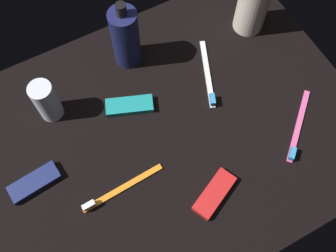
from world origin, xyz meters
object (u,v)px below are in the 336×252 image
(lotion_bottle, at_px, (125,37))
(snack_bar_red, at_px, (214,194))
(toothbrush_orange, at_px, (118,190))
(toothbrush_white, at_px, (208,77))
(toothbrush_pink, at_px, (298,129))
(deodorant_stick, at_px, (46,101))
(bodywash_bottle, at_px, (253,2))
(snack_bar_teal, at_px, (129,106))
(snack_bar_navy, at_px, (34,183))

(lotion_bottle, bearing_deg, snack_bar_red, 91.22)
(toothbrush_orange, relative_size, snack_bar_red, 1.73)
(toothbrush_white, xyz_separation_m, snack_bar_red, (0.13, 0.24, 0.00))
(toothbrush_pink, bearing_deg, toothbrush_white, -63.11)
(deodorant_stick, bearing_deg, snack_bar_red, 123.66)
(lotion_bottle, distance_m, bodywash_bottle, 0.30)
(snack_bar_teal, bearing_deg, deodorant_stick, -2.82)
(bodywash_bottle, height_order, toothbrush_white, bodywash_bottle)
(bodywash_bottle, bearing_deg, lotion_bottle, -9.79)
(bodywash_bottle, distance_m, deodorant_stick, 0.51)
(deodorant_stick, height_order, toothbrush_white, deodorant_stick)
(lotion_bottle, distance_m, snack_bar_red, 0.39)
(bodywash_bottle, xyz_separation_m, toothbrush_pink, (0.06, 0.29, -0.07))
(lotion_bottle, distance_m, toothbrush_white, 0.21)
(lotion_bottle, height_order, toothbrush_white, lotion_bottle)
(bodywash_bottle, xyz_separation_m, toothbrush_orange, (0.46, 0.23, -0.07))
(toothbrush_pink, bearing_deg, deodorant_stick, -32.85)
(bodywash_bottle, xyz_separation_m, deodorant_stick, (0.51, -0.00, -0.03))
(bodywash_bottle, xyz_separation_m, snack_bar_red, (0.29, 0.33, -0.07))
(snack_bar_navy, bearing_deg, snack_bar_teal, -170.68)
(bodywash_bottle, xyz_separation_m, snack_bar_teal, (0.35, 0.07, -0.07))
(snack_bar_navy, bearing_deg, lotion_bottle, -154.13)
(snack_bar_red, bearing_deg, bodywash_bottle, -156.88)
(deodorant_stick, distance_m, toothbrush_white, 0.36)
(lotion_bottle, distance_m, snack_bar_teal, 0.15)
(toothbrush_white, bearing_deg, deodorant_stick, -14.03)
(deodorant_stick, bearing_deg, toothbrush_white, 165.97)
(bodywash_bottle, bearing_deg, deodorant_stick, -0.19)
(toothbrush_orange, bearing_deg, snack_bar_navy, -33.47)
(deodorant_stick, xyz_separation_m, snack_bar_teal, (-0.16, 0.07, -0.05))
(toothbrush_pink, distance_m, toothbrush_orange, 0.40)
(toothbrush_orange, distance_m, snack_bar_navy, 0.17)
(toothbrush_white, relative_size, snack_bar_navy, 1.64)
(lotion_bottle, bearing_deg, bodywash_bottle, 170.21)
(toothbrush_white, xyz_separation_m, snack_bar_teal, (0.19, -0.02, 0.00))
(toothbrush_pink, height_order, snack_bar_teal, toothbrush_pink)
(snack_bar_teal, bearing_deg, toothbrush_pink, 164.41)
(lotion_bottle, relative_size, toothbrush_pink, 1.27)
(deodorant_stick, distance_m, toothbrush_orange, 0.24)
(deodorant_stick, relative_size, snack_bar_navy, 1.01)
(snack_bar_navy, height_order, snack_bar_red, same)
(toothbrush_orange, height_order, snack_bar_navy, toothbrush_orange)
(deodorant_stick, relative_size, snack_bar_red, 1.01)
(toothbrush_orange, height_order, snack_bar_teal, toothbrush_orange)
(bodywash_bottle, relative_size, toothbrush_pink, 1.26)
(toothbrush_pink, xyz_separation_m, snack_bar_teal, (0.30, -0.22, 0.00))
(toothbrush_white, relative_size, snack_bar_teal, 1.64)
(bodywash_bottle, height_order, toothbrush_orange, bodywash_bottle)
(bodywash_bottle, xyz_separation_m, snack_bar_navy, (0.60, 0.13, -0.07))
(lotion_bottle, height_order, snack_bar_teal, lotion_bottle)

